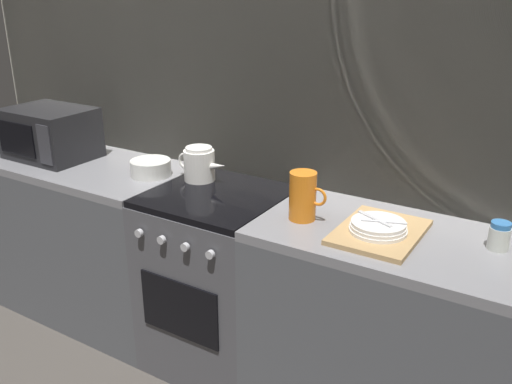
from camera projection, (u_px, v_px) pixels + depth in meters
name	position (u px, v px, depth m)	size (l,w,h in m)	color
ground_plane	(221.00, 356.00, 2.85)	(8.00, 8.00, 0.00)	#47423D
back_wall	(254.00, 115.00, 2.68)	(3.60, 0.05, 2.40)	#B2AD9E
counter_left	(89.00, 237.00, 3.13)	(1.20, 0.60, 0.90)	#515459
stove_unit	(219.00, 280.00, 2.69)	(0.60, 0.63, 0.90)	#4C4C51
counter_right	(400.00, 339.00, 2.25)	(1.20, 0.60, 0.90)	#515459
microwave	(50.00, 133.00, 3.00)	(0.46, 0.35, 0.27)	black
kettle	(199.00, 164.00, 2.67)	(0.28, 0.15, 0.17)	white
mixing_bowl	(151.00, 168.00, 2.75)	(0.20, 0.20, 0.08)	silver
pitcher	(303.00, 196.00, 2.22)	(0.16, 0.11, 0.20)	orange
dish_pile	(379.00, 230.00, 2.10)	(0.30, 0.40, 0.07)	tan
spice_jar	(499.00, 236.00, 1.99)	(0.08, 0.08, 0.10)	silver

